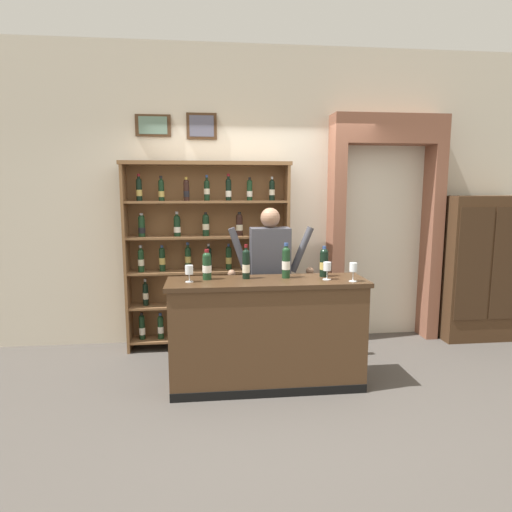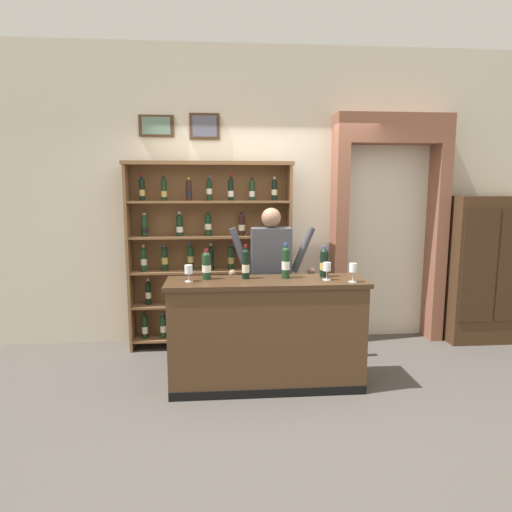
# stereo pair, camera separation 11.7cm
# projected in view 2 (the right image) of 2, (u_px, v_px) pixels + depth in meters

# --- Properties ---
(ground_plane) EXTENTS (14.00, 14.00, 0.02)m
(ground_plane) POSITION_uv_depth(u_px,v_px,m) (275.00, 386.00, 4.10)
(ground_plane) COLOR #47423D
(back_wall) EXTENTS (12.00, 0.19, 3.38)m
(back_wall) POSITION_uv_depth(u_px,v_px,m) (261.00, 198.00, 5.22)
(back_wall) COLOR beige
(back_wall) RESTS_ON ground
(wine_shelf) EXTENTS (1.83, 0.30, 2.09)m
(wine_shelf) POSITION_uv_depth(u_px,v_px,m) (210.00, 253.00, 4.98)
(wine_shelf) COLOR brown
(wine_shelf) RESTS_ON ground
(archway_doorway) EXTENTS (1.32, 0.45, 2.62)m
(archway_doorway) POSITION_uv_depth(u_px,v_px,m) (386.00, 214.00, 5.24)
(archway_doorway) COLOR brown
(archway_doorway) RESTS_ON ground
(side_cabinet) EXTENTS (0.90, 0.42, 1.71)m
(side_cabinet) POSITION_uv_depth(u_px,v_px,m) (486.00, 269.00, 5.20)
(side_cabinet) COLOR #422B19
(side_cabinet) RESTS_ON ground
(tasting_counter) EXTENTS (1.78, 0.51, 1.00)m
(tasting_counter) POSITION_uv_depth(u_px,v_px,m) (266.00, 334.00, 4.01)
(tasting_counter) COLOR #4C331E
(tasting_counter) RESTS_ON ground
(shopkeeper) EXTENTS (0.88, 0.22, 1.61)m
(shopkeeper) POSITION_uv_depth(u_px,v_px,m) (271.00, 270.00, 4.47)
(shopkeeper) COLOR #2D3347
(shopkeeper) RESTS_ON ground
(tasting_bottle_vin_santo) EXTENTS (0.08, 0.08, 0.27)m
(tasting_bottle_vin_santo) POSITION_uv_depth(u_px,v_px,m) (207.00, 265.00, 3.96)
(tasting_bottle_vin_santo) COLOR #19381E
(tasting_bottle_vin_santo) RESTS_ON tasting_counter
(tasting_bottle_prosecco) EXTENTS (0.07, 0.07, 0.31)m
(tasting_bottle_prosecco) POSITION_uv_depth(u_px,v_px,m) (246.00, 264.00, 3.98)
(tasting_bottle_prosecco) COLOR black
(tasting_bottle_prosecco) RESTS_ON tasting_counter
(tasting_bottle_chianti) EXTENTS (0.07, 0.07, 0.32)m
(tasting_bottle_chianti) POSITION_uv_depth(u_px,v_px,m) (286.00, 262.00, 4.00)
(tasting_bottle_chianti) COLOR #19381E
(tasting_bottle_chianti) RESTS_ON tasting_counter
(tasting_bottle_riserva) EXTENTS (0.08, 0.08, 0.28)m
(tasting_bottle_riserva) POSITION_uv_depth(u_px,v_px,m) (324.00, 262.00, 4.06)
(tasting_bottle_riserva) COLOR black
(tasting_bottle_riserva) RESTS_ON tasting_counter
(wine_glass_center) EXTENTS (0.08, 0.08, 0.16)m
(wine_glass_center) POSITION_uv_depth(u_px,v_px,m) (327.00, 268.00, 3.92)
(wine_glass_center) COLOR silver
(wine_glass_center) RESTS_ON tasting_counter
(wine_glass_spare) EXTENTS (0.07, 0.07, 0.17)m
(wine_glass_spare) POSITION_uv_depth(u_px,v_px,m) (353.00, 269.00, 3.84)
(wine_glass_spare) COLOR silver
(wine_glass_spare) RESTS_ON tasting_counter
(wine_glass_right) EXTENTS (0.07, 0.07, 0.15)m
(wine_glass_right) POSITION_uv_depth(u_px,v_px,m) (189.00, 271.00, 3.86)
(wine_glass_right) COLOR silver
(wine_glass_right) RESTS_ON tasting_counter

